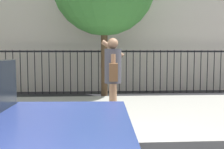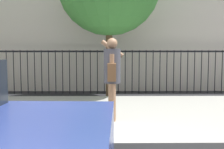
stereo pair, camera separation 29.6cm
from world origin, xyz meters
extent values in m
cube|color=#9E9B93|center=(0.00, 2.20, 0.07)|extent=(28.00, 4.40, 0.15)
cube|color=black|center=(0.00, 5.90, 1.55)|extent=(12.00, 0.04, 0.06)
cylinder|color=black|center=(-3.19, 5.90, 0.80)|extent=(0.03, 0.03, 1.60)
cylinder|color=black|center=(-2.94, 5.90, 0.80)|extent=(0.03, 0.03, 1.60)
cylinder|color=black|center=(-2.68, 5.90, 0.80)|extent=(0.03, 0.03, 1.60)
cylinder|color=black|center=(-2.43, 5.90, 0.80)|extent=(0.03, 0.03, 1.60)
cylinder|color=black|center=(-2.17, 5.90, 0.80)|extent=(0.03, 0.03, 1.60)
cylinder|color=black|center=(-1.91, 5.90, 0.80)|extent=(0.03, 0.03, 1.60)
cylinder|color=black|center=(-1.66, 5.90, 0.80)|extent=(0.03, 0.03, 1.60)
cylinder|color=black|center=(-1.40, 5.90, 0.80)|extent=(0.03, 0.03, 1.60)
cylinder|color=black|center=(-1.15, 5.90, 0.80)|extent=(0.03, 0.03, 1.60)
cylinder|color=black|center=(-0.89, 5.90, 0.80)|extent=(0.03, 0.03, 1.60)
cylinder|color=black|center=(-0.64, 5.90, 0.80)|extent=(0.03, 0.03, 1.60)
cylinder|color=black|center=(-0.38, 5.90, 0.80)|extent=(0.03, 0.03, 1.60)
cylinder|color=black|center=(-0.13, 5.90, 0.80)|extent=(0.03, 0.03, 1.60)
cylinder|color=black|center=(0.13, 5.90, 0.80)|extent=(0.03, 0.03, 1.60)
cylinder|color=black|center=(0.38, 5.90, 0.80)|extent=(0.03, 0.03, 1.60)
cylinder|color=black|center=(0.64, 5.90, 0.80)|extent=(0.03, 0.03, 1.60)
cylinder|color=black|center=(0.89, 5.90, 0.80)|extent=(0.03, 0.03, 1.60)
cylinder|color=black|center=(1.15, 5.90, 0.80)|extent=(0.03, 0.03, 1.60)
cylinder|color=black|center=(1.40, 5.90, 0.80)|extent=(0.03, 0.03, 1.60)
cylinder|color=black|center=(1.66, 5.90, 0.80)|extent=(0.03, 0.03, 1.60)
cylinder|color=black|center=(1.91, 5.90, 0.80)|extent=(0.03, 0.03, 1.60)
cylinder|color=black|center=(2.17, 5.90, 0.80)|extent=(0.03, 0.03, 1.60)
cylinder|color=black|center=(2.43, 5.90, 0.80)|extent=(0.03, 0.03, 1.60)
cylinder|color=black|center=(2.68, 5.90, 0.80)|extent=(0.03, 0.03, 1.60)
cylinder|color=black|center=(2.94, 5.90, 0.80)|extent=(0.03, 0.03, 1.60)
cylinder|color=black|center=(3.19, 5.90, 0.80)|extent=(0.03, 0.03, 1.60)
cylinder|color=black|center=(3.45, 5.90, 0.80)|extent=(0.03, 0.03, 1.60)
cylinder|color=black|center=(3.70, 5.90, 0.80)|extent=(0.03, 0.03, 1.60)
cylinder|color=black|center=(3.96, 5.90, 0.80)|extent=(0.03, 0.03, 1.60)
cylinder|color=black|center=(4.21, 5.90, 0.80)|extent=(0.03, 0.03, 1.60)
cylinder|color=black|center=(4.47, 5.90, 0.80)|extent=(0.03, 0.03, 1.60)
cylinder|color=black|center=(4.72, 5.90, 0.80)|extent=(0.03, 0.03, 1.60)
cylinder|color=black|center=(4.98, 5.90, 0.80)|extent=(0.03, 0.03, 1.60)
cylinder|color=black|center=(0.12, -0.72, 0.32)|extent=(0.65, 0.24, 0.64)
cylinder|color=#936B4C|center=(0.88, 1.52, 0.53)|extent=(0.15, 0.15, 0.76)
cylinder|color=#936B4C|center=(0.87, 1.32, 0.53)|extent=(0.15, 0.15, 0.76)
cylinder|color=#3F3F47|center=(0.88, 1.42, 1.25)|extent=(0.35, 0.35, 0.69)
sphere|color=#936B4C|center=(0.88, 1.42, 1.71)|extent=(0.21, 0.21, 0.21)
cylinder|color=#936B4C|center=(0.88, 1.62, 1.60)|extent=(0.49, 0.11, 0.38)
cylinder|color=#936B4C|center=(0.87, 1.22, 1.23)|extent=(0.09, 0.09, 0.53)
cube|color=black|center=(0.94, 1.57, 1.69)|extent=(0.01, 0.07, 0.15)
cube|color=brown|center=(0.87, 1.16, 1.15)|extent=(0.17, 0.29, 0.34)
cylinder|color=#4C3823|center=(0.81, 4.76, 1.40)|extent=(0.21, 0.21, 2.80)
camera|label=1|loc=(0.52, -4.03, 1.54)|focal=43.58mm
camera|label=2|loc=(0.82, -4.04, 1.54)|focal=43.58mm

